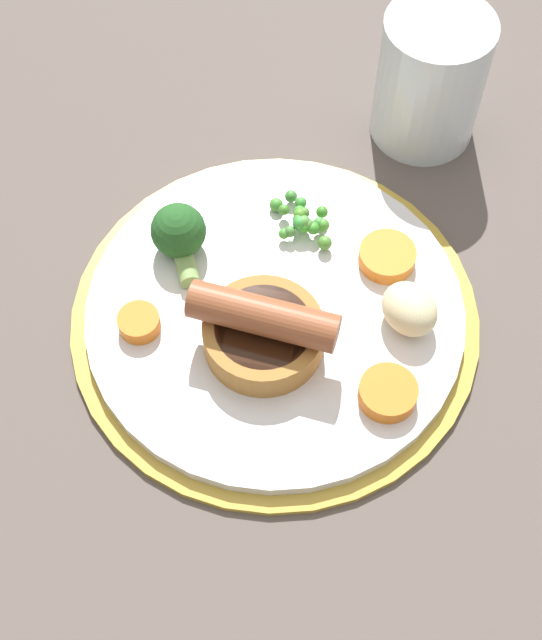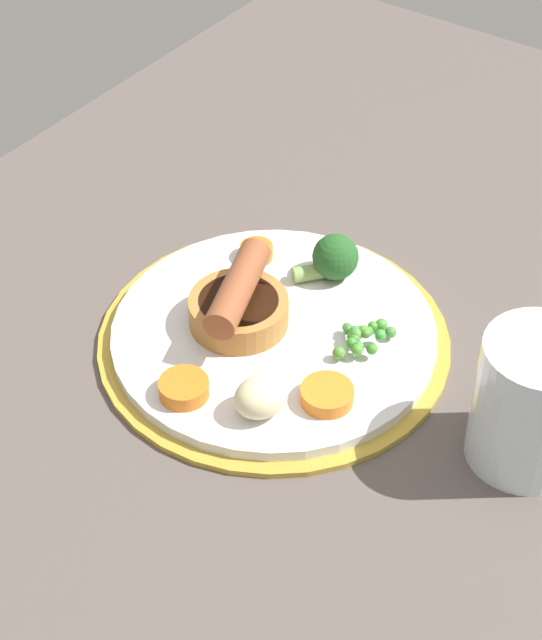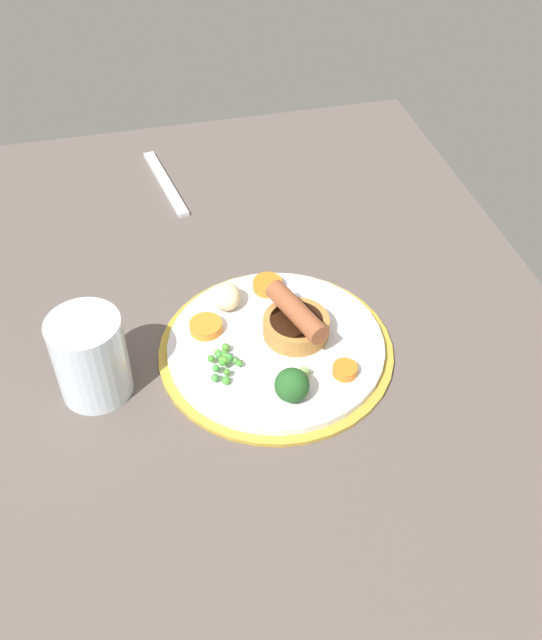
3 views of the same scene
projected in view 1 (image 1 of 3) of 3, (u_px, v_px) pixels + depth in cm
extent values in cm
cube|color=#564C47|center=(309.00, 288.00, 62.39)|extent=(110.00, 80.00, 3.00)
cylinder|color=#B79333|center=(271.00, 315.00, 59.25)|extent=(27.03, 27.03, 0.50)
cylinder|color=silver|center=(271.00, 311.00, 58.86)|extent=(24.87, 24.87, 1.40)
cylinder|color=#AD7538|center=(263.00, 335.00, 55.80)|extent=(7.63, 7.63, 2.31)
cylinder|color=#33190C|center=(263.00, 327.00, 54.93)|extent=(6.10, 6.10, 0.30)
cylinder|color=brown|center=(263.00, 316.00, 53.76)|extent=(9.53, 5.30, 2.41)
sphere|color=#3B8727|center=(322.00, 212.00, 60.99)|extent=(0.84, 0.84, 0.84)
sphere|color=green|center=(300.00, 211.00, 60.60)|extent=(0.81, 0.81, 0.81)
sphere|color=green|center=(301.00, 203.00, 61.30)|extent=(0.84, 0.84, 0.84)
sphere|color=#4A8931|center=(321.00, 241.00, 60.05)|extent=(0.98, 0.98, 0.98)
sphere|color=green|center=(284.00, 234.00, 60.35)|extent=(0.76, 0.76, 0.76)
sphere|color=#45823C|center=(290.00, 232.00, 60.26)|extent=(0.81, 0.81, 0.81)
sphere|color=green|center=(300.00, 223.00, 60.19)|extent=(1.00, 1.00, 1.00)
sphere|color=#4A8231|center=(304.00, 213.00, 60.42)|extent=(0.77, 0.77, 0.77)
sphere|color=#4A943C|center=(299.00, 219.00, 60.33)|extent=(0.87, 0.87, 0.87)
sphere|color=#4D923D|center=(304.00, 222.00, 60.20)|extent=(0.96, 0.96, 0.96)
sphere|color=green|center=(304.00, 228.00, 60.21)|extent=(0.79, 0.79, 0.79)
sphere|color=#478433|center=(308.00, 225.00, 60.24)|extent=(0.84, 0.84, 0.84)
sphere|color=#4B902A|center=(300.00, 215.00, 60.38)|extent=(0.91, 0.91, 0.91)
sphere|color=#45872E|center=(284.00, 210.00, 61.20)|extent=(0.77, 0.77, 0.77)
sphere|color=#3B8637|center=(305.00, 227.00, 60.23)|extent=(0.78, 0.78, 0.78)
sphere|color=#4A9330|center=(323.00, 225.00, 60.46)|extent=(0.89, 0.89, 0.89)
sphere|color=green|center=(313.00, 228.00, 60.22)|extent=(0.87, 0.87, 0.87)
sphere|color=#44913C|center=(319.00, 223.00, 60.46)|extent=(0.82, 0.82, 0.82)
sphere|color=#428537|center=(291.00, 196.00, 62.01)|extent=(0.89, 0.89, 0.89)
sphere|color=#428E33|center=(276.00, 205.00, 61.86)|extent=(0.98, 0.98, 0.98)
sphere|color=#235623|center=(178.00, 231.00, 59.04)|extent=(3.73, 3.73, 3.73)
cylinder|color=#7A9E56|center=(187.00, 269.00, 58.96)|extent=(2.64, 2.52, 1.30)
ellipsoid|color=beige|center=(409.00, 310.00, 56.40)|extent=(4.91, 4.56, 2.90)
cylinder|color=orange|center=(387.00, 257.00, 59.55)|extent=(5.13, 5.13, 1.14)
cylinder|color=orange|center=(388.00, 393.00, 54.36)|extent=(4.35, 4.35, 1.23)
cylinder|color=orange|center=(139.00, 323.00, 56.94)|extent=(3.77, 3.77, 1.16)
cylinder|color=silver|center=(430.00, 79.00, 63.68)|extent=(7.79, 7.79, 10.02)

